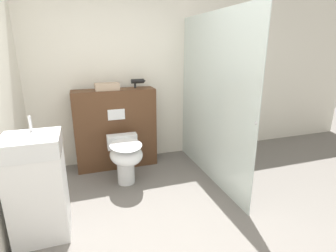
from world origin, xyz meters
TOP-DOWN VIEW (x-y plane):
  - ground_plane at (0.00, 0.00)m, footprint 12.00×12.00m
  - wall_back at (0.00, 2.07)m, footprint 8.00×0.06m
  - partition_panel at (-0.27, 1.84)m, footprint 1.09×0.31m
  - shower_glass at (0.81, 1.13)m, footprint 0.04×1.82m
  - toilet at (-0.24, 1.26)m, footprint 0.38×0.60m
  - sink_vanity at (-1.11, 0.60)m, footprint 0.46×0.43m
  - hair_drier at (0.07, 1.88)m, footprint 0.20×0.06m
  - folded_towel at (-0.35, 1.81)m, footprint 0.31×0.18m

SIDE VIEW (x-z plane):
  - ground_plane at x=0.00m, z-range 0.00..0.00m
  - toilet at x=-0.24m, z-range 0.09..0.66m
  - sink_vanity at x=-1.11m, z-range -0.07..1.01m
  - partition_panel at x=-0.27m, z-range 0.00..1.09m
  - shower_glass at x=0.81m, z-range 0.00..2.02m
  - folded_towel at x=-0.35m, z-range 1.09..1.18m
  - hair_drier at x=0.07m, z-range 1.12..1.24m
  - wall_back at x=0.00m, z-range 0.00..2.50m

